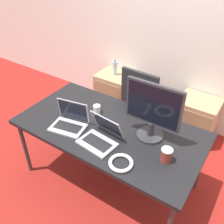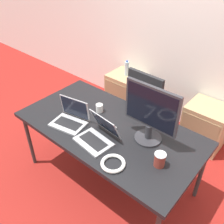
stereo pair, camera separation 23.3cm
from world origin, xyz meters
The scene contains 15 objects.
ground_plane centered at (0.00, 0.00, 0.00)m, with size 14.00×14.00×0.00m, color maroon.
wall_back centered at (0.00, 1.47, 1.30)m, with size 10.00×0.05×2.60m.
desk centered at (0.00, 0.00, 0.70)m, with size 1.79×0.94×0.74m.
office_chair centered at (0.00, 0.78, 0.40)m, with size 0.56×0.57×1.07m.
cabinet_left centered at (-0.73, 1.22, 0.29)m, with size 0.49×0.43×0.57m.
cabinet_right centered at (0.54, 1.22, 0.29)m, with size 0.49×0.43×0.57m.
water_bottle centered at (-0.73, 1.22, 0.68)m, with size 0.06×0.06×0.23m.
laptop_left centered at (-0.32, -0.19, 0.79)m, with size 0.36×0.31×0.24m.
laptop_right centered at (0.04, -0.20, 0.79)m, with size 0.35×0.34×0.23m.
monitor centered at (0.38, 0.10, 1.02)m, with size 0.50×0.24×0.54m.
mouse centered at (0.07, 0.00, 0.76)m, with size 0.04×0.06×0.03m.
coffee_cup_white centered at (-0.24, 0.13, 0.78)m, with size 0.07×0.07×0.09m.
coffee_cup_brown centered at (0.62, -0.10, 0.80)m, with size 0.09×0.09×0.12m.
cable_coil centered at (0.34, -0.34, 0.76)m, with size 0.20×0.20×0.03m.
scissors centered at (-0.44, 0.01, 0.75)m, with size 0.14×0.14×0.01m.
Camera 1 is at (1.04, -1.53, 2.26)m, focal length 40.00 mm.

